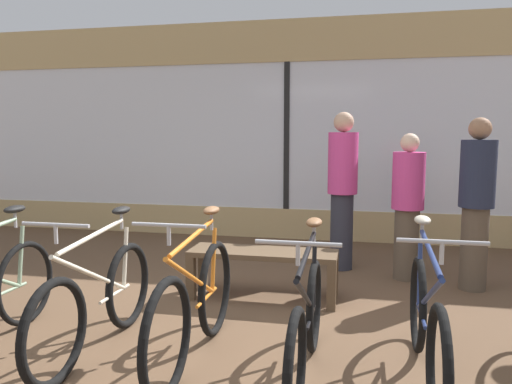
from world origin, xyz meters
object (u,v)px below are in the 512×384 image
Objects in this scene: bicycle_center_left at (97,301)px; bicycle_right at (426,325)px; customer_mid_floor at (408,204)px; customer_by_window at (476,200)px; bicycle_center at (195,305)px; customer_near_rack at (342,187)px; display_bench at (263,259)px; bicycle_center_right at (306,325)px.

bicycle_right is at bearing 0.37° from bicycle_center_left.
customer_mid_floor is (2.32, 2.36, 0.44)m from bicycle_center_left.
customer_by_window is at bearing 71.72° from bicycle_right.
bicycle_center is 1.52m from bicycle_right.
customer_near_rack is at bearing 159.05° from customer_mid_floor.
bicycle_center_left is 1.20× the size of display_bench.
bicycle_center reaches higher than bicycle_center_left.
customer_mid_floor is at bearing 159.32° from customer_by_window.
customer_by_window is (1.43, 2.24, 0.54)m from bicycle_center_right.
customer_mid_floor is (0.06, 2.34, 0.44)m from bicycle_right.
bicycle_right is at bearing -76.14° from customer_near_rack.
customer_mid_floor is at bearing 88.55° from bicycle_right.
bicycle_center_left reaches higher than bicycle_center_right.
display_bench is (0.20, 1.38, -0.01)m from bicycle_center.
customer_near_rack is at bearing 58.34° from bicycle_center_left.
bicycle_right is (0.74, 0.14, 0.01)m from bicycle_center_right.
bicycle_center_right is 2.65m from customer_mid_floor.
customer_by_window is 0.68m from customer_mid_floor.
customer_near_rack reaches higher than bicycle_center_left.
customer_mid_floor is (0.80, 2.48, 0.45)m from bicycle_center_right.
customer_by_window is at bearing 20.00° from display_bench.
bicycle_center_right is at bearing -9.52° from bicycle_center.
customer_mid_floor is at bearing 56.05° from bicycle_center.
customer_by_window reaches higher than bicycle_right.
bicycle_center_left is 1.53m from bicycle_center_right.
bicycle_center_right is 2.82m from customer_near_rack.
bicycle_center is 1.09× the size of customer_mid_floor.
bicycle_center_left is 0.97× the size of customer_by_window.
bicycle_center is (0.74, 0.00, 0.02)m from bicycle_center_left.
customer_near_rack is at bearing 61.33° from display_bench.
customer_mid_floor is at bearing 72.20° from bicycle_center_right.
bicycle_center is 1.23× the size of display_bench.
bicycle_center reaches higher than display_bench.
display_bench is 0.77× the size of customer_near_rack.
customer_near_rack reaches higher than display_bench.
display_bench is (-1.32, 1.37, 0.00)m from bicycle_right.
customer_mid_floor is (0.70, -0.27, -0.14)m from customer_near_rack.
bicycle_center_left is 3.68m from customer_by_window.
customer_mid_floor reaches higher than bicycle_center_right.
customer_by_window is at bearing 43.60° from bicycle_center.
bicycle_center_left is 1.01× the size of bicycle_center_right.
bicycle_center is at bearing -179.63° from bicycle_right.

